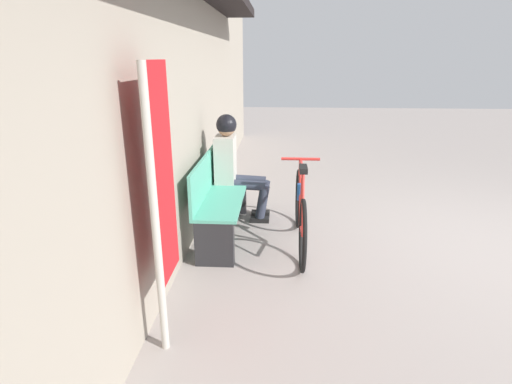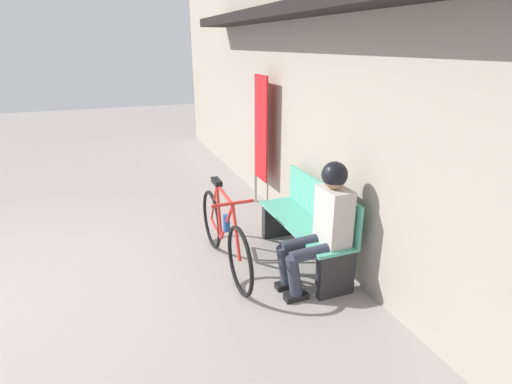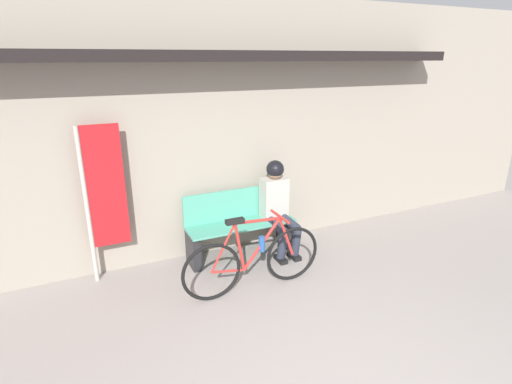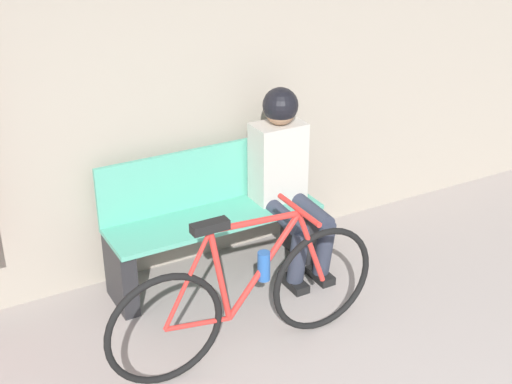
# 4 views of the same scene
# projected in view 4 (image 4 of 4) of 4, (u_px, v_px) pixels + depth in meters

# --- Properties ---
(storefront_wall) EXTENTS (12.00, 0.56, 3.20)m
(storefront_wall) POSITION_uv_depth(u_px,v_px,m) (146.00, 21.00, 4.21)
(storefront_wall) COLOR #9E9384
(storefront_wall) RESTS_ON ground_plane
(park_bench_near) EXTENTS (1.40, 0.42, 0.86)m
(park_bench_near) POSITION_uv_depth(u_px,v_px,m) (212.00, 222.00, 4.63)
(park_bench_near) COLOR #51A88E
(park_bench_near) RESTS_ON ground_plane
(bicycle) EXTENTS (1.64, 0.40, 0.89)m
(bicycle) POSITION_uv_depth(u_px,v_px,m) (248.00, 297.00, 3.89)
(bicycle) COLOR black
(bicycle) RESTS_ON ground_plane
(person_seated) EXTENTS (0.34, 0.62, 1.23)m
(person_seated) POSITION_uv_depth(u_px,v_px,m) (286.00, 169.00, 4.63)
(person_seated) COLOR #2D3342
(person_seated) RESTS_ON ground_plane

